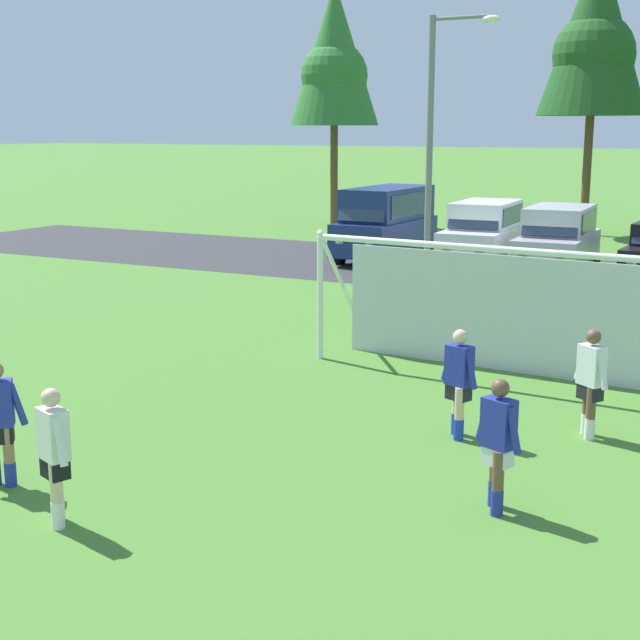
{
  "coord_description": "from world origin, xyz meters",
  "views": [
    {
      "loc": [
        5.01,
        -0.75,
        4.5
      ],
      "look_at": [
        -1.2,
        11.09,
        1.66
      ],
      "focal_mm": 50.66,
      "sensor_mm": 36.0,
      "label": 1
    }
  ],
  "objects_px": {
    "street_lamp": "(436,153)",
    "parked_car_slot_far_left": "(386,222)",
    "player_winger_left": "(54,457)",
    "player_trailing_back": "(591,383)",
    "parked_car_slot_left": "(484,234)",
    "player_striker_near": "(498,445)",
    "player_winger_right": "(459,384)",
    "parked_car_slot_center_left": "(558,241)",
    "soccer_goal": "(512,307)"
  },
  "relations": [
    {
      "from": "parked_car_slot_left",
      "to": "street_lamp",
      "type": "bearing_deg",
      "value": -87.75
    },
    {
      "from": "player_winger_right",
      "to": "parked_car_slot_center_left",
      "type": "xyz_separation_m",
      "value": [
        -2.23,
        15.6,
        0.29
      ]
    },
    {
      "from": "parked_car_slot_center_left",
      "to": "player_winger_right",
      "type": "bearing_deg",
      "value": -81.86
    },
    {
      "from": "parked_car_slot_left",
      "to": "soccer_goal",
      "type": "bearing_deg",
      "value": -70.25
    },
    {
      "from": "player_trailing_back",
      "to": "parked_car_slot_left",
      "type": "xyz_separation_m",
      "value": [
        -6.55,
        15.52,
        0.29
      ]
    },
    {
      "from": "parked_car_slot_far_left",
      "to": "street_lamp",
      "type": "distance_m",
      "value": 6.87
    },
    {
      "from": "soccer_goal",
      "to": "parked_car_slot_left",
      "type": "distance_m",
      "value": 13.45
    },
    {
      "from": "parked_car_slot_left",
      "to": "player_trailing_back",
      "type": "bearing_deg",
      "value": -67.1
    },
    {
      "from": "soccer_goal",
      "to": "player_striker_near",
      "type": "distance_m",
      "value": 6.3
    },
    {
      "from": "player_winger_left",
      "to": "parked_car_slot_far_left",
      "type": "xyz_separation_m",
      "value": [
        -5.23,
        21.41,
        0.52
      ]
    },
    {
      "from": "parked_car_slot_left",
      "to": "street_lamp",
      "type": "distance_m",
      "value": 5.95
    },
    {
      "from": "parked_car_slot_left",
      "to": "street_lamp",
      "type": "height_order",
      "value": "street_lamp"
    },
    {
      "from": "parked_car_slot_left",
      "to": "parked_car_slot_center_left",
      "type": "xyz_separation_m",
      "value": [
        2.6,
        -0.83,
        0.0
      ]
    },
    {
      "from": "soccer_goal",
      "to": "parked_car_slot_far_left",
      "type": "height_order",
      "value": "soccer_goal"
    },
    {
      "from": "player_striker_near",
      "to": "parked_car_slot_left",
      "type": "distance_m",
      "value": 19.72
    },
    {
      "from": "parked_car_slot_left",
      "to": "street_lamp",
      "type": "xyz_separation_m",
      "value": [
        0.21,
        -5.28,
        2.73
      ]
    },
    {
      "from": "parked_car_slot_center_left",
      "to": "soccer_goal",
      "type": "bearing_deg",
      "value": -80.69
    },
    {
      "from": "soccer_goal",
      "to": "street_lamp",
      "type": "bearing_deg",
      "value": 120.45
    },
    {
      "from": "soccer_goal",
      "to": "player_winger_left",
      "type": "relative_size",
      "value": 4.59
    },
    {
      "from": "player_winger_left",
      "to": "parked_car_slot_far_left",
      "type": "height_order",
      "value": "parked_car_slot_far_left"
    },
    {
      "from": "player_trailing_back",
      "to": "soccer_goal",
      "type": "bearing_deg",
      "value": 125.1
    },
    {
      "from": "player_winger_left",
      "to": "parked_car_slot_center_left",
      "type": "height_order",
      "value": "parked_car_slot_center_left"
    },
    {
      "from": "parked_car_slot_left",
      "to": "street_lamp",
      "type": "relative_size",
      "value": 0.63
    },
    {
      "from": "player_winger_right",
      "to": "player_winger_left",
      "type": "bearing_deg",
      "value": -121.47
    },
    {
      "from": "player_winger_right",
      "to": "street_lamp",
      "type": "distance_m",
      "value": 12.44
    },
    {
      "from": "parked_car_slot_far_left",
      "to": "player_winger_left",
      "type": "bearing_deg",
      "value": -76.27
    },
    {
      "from": "player_striker_near",
      "to": "parked_car_slot_far_left",
      "type": "distance_m",
      "value": 21.01
    },
    {
      "from": "parked_car_slot_far_left",
      "to": "parked_car_slot_left",
      "type": "distance_m",
      "value": 3.49
    },
    {
      "from": "player_striker_near",
      "to": "parked_car_slot_left",
      "type": "xyz_separation_m",
      "value": [
        -6.12,
        18.74,
        0.29
      ]
    },
    {
      "from": "player_winger_left",
      "to": "parked_car_slot_far_left",
      "type": "relative_size",
      "value": 0.34
    },
    {
      "from": "player_winger_left",
      "to": "street_lamp",
      "type": "bearing_deg",
      "value": 95.43
    },
    {
      "from": "soccer_goal",
      "to": "parked_car_slot_center_left",
      "type": "xyz_separation_m",
      "value": [
        -1.94,
        11.83,
        -0.18
      ]
    },
    {
      "from": "player_striker_near",
      "to": "parked_car_slot_left",
      "type": "height_order",
      "value": "parked_car_slot_left"
    },
    {
      "from": "parked_car_slot_left",
      "to": "parked_car_slot_center_left",
      "type": "bearing_deg",
      "value": -17.61
    },
    {
      "from": "player_striker_near",
      "to": "player_winger_right",
      "type": "distance_m",
      "value": 2.65
    },
    {
      "from": "player_trailing_back",
      "to": "player_winger_left",
      "type": "bearing_deg",
      "value": -128.9
    },
    {
      "from": "soccer_goal",
      "to": "street_lamp",
      "type": "xyz_separation_m",
      "value": [
        -4.34,
        7.38,
        2.56
      ]
    },
    {
      "from": "soccer_goal",
      "to": "player_winger_right",
      "type": "distance_m",
      "value": 3.81
    },
    {
      "from": "player_winger_left",
      "to": "parked_car_slot_left",
      "type": "height_order",
      "value": "parked_car_slot_left"
    },
    {
      "from": "street_lamp",
      "to": "parked_car_slot_far_left",
      "type": "bearing_deg",
      "value": 125.27
    },
    {
      "from": "player_striker_near",
      "to": "street_lamp",
      "type": "height_order",
      "value": "street_lamp"
    },
    {
      "from": "soccer_goal",
      "to": "player_trailing_back",
      "type": "relative_size",
      "value": 4.59
    },
    {
      "from": "parked_car_slot_left",
      "to": "parked_car_slot_far_left",
      "type": "bearing_deg",
      "value": -178.96
    },
    {
      "from": "player_winger_right",
      "to": "parked_car_slot_center_left",
      "type": "height_order",
      "value": "parked_car_slot_center_left"
    },
    {
      "from": "parked_car_slot_left",
      "to": "player_winger_left",
      "type": "bearing_deg",
      "value": -85.35
    },
    {
      "from": "player_striker_near",
      "to": "player_winger_left",
      "type": "height_order",
      "value": "same"
    },
    {
      "from": "player_trailing_back",
      "to": "street_lamp",
      "type": "bearing_deg",
      "value": 121.8
    },
    {
      "from": "player_winger_right",
      "to": "parked_car_slot_left",
      "type": "distance_m",
      "value": 17.13
    },
    {
      "from": "parked_car_slot_far_left",
      "to": "street_lamp",
      "type": "xyz_separation_m",
      "value": [
        3.69,
        -5.22,
        2.51
      ]
    },
    {
      "from": "soccer_goal",
      "to": "street_lamp",
      "type": "height_order",
      "value": "street_lamp"
    }
  ]
}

